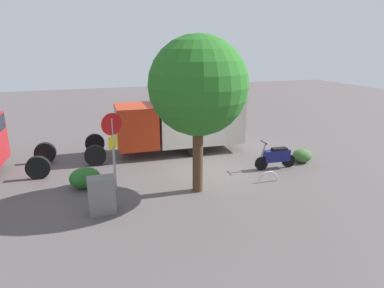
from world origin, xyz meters
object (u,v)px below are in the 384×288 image
Objects in this scene: box_truck_near at (179,120)px; stop_sign at (113,140)px; motorcycle at (276,157)px; utility_cabinet at (102,195)px; bike_rack_hoop at (268,182)px; street_tree at (198,86)px.

stop_sign is (3.49, 3.59, 0.28)m from box_truck_near.
motorcycle is 1.57× the size of utility_cabinet.
bike_rack_hoop is at bearing -176.71° from utility_cabinet.
motorcycle is at bearing -133.25° from bike_rack_hoop.
bike_rack_hoop is (1.07, 1.14, -0.52)m from motorcycle.
street_tree is at bearing 159.85° from stop_sign.
motorcycle is 6.72m from stop_sign.
stop_sign is 3.43m from street_tree.
utility_cabinet is at bearing 54.82° from box_truck_near.
utility_cabinet is 1.36× the size of bike_rack_hoop.
street_tree reaches higher than motorcycle.
stop_sign is 2.42× the size of utility_cabinet.
utility_cabinet is (7.18, 1.49, 0.06)m from motorcycle.
box_truck_near is at bearing -44.44° from motorcycle.
box_truck_near is at bearing -128.65° from utility_cabinet.
bike_rack_hoop is (-2.79, 0.18, -3.68)m from street_tree.
motorcycle reaches higher than bike_rack_hoop.
utility_cabinet is at bearing 68.72° from stop_sign.
box_truck_near reaches higher than bike_rack_hoop.
box_truck_near is 8.78× the size of bike_rack_hoop.
motorcycle is 0.34× the size of street_tree.
bike_rack_hoop is (-2.02, 4.76, -1.57)m from box_truck_near.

